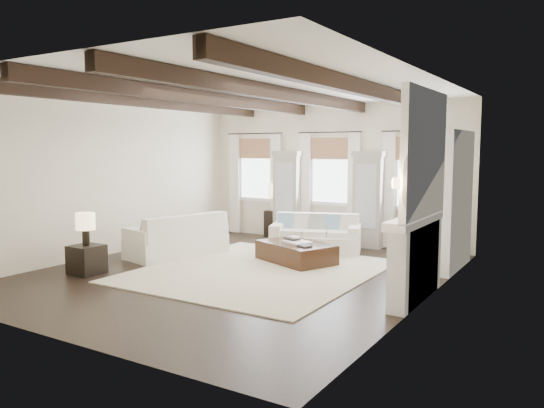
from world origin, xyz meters
The scene contains 16 objects.
ground centered at (0.00, 0.00, 0.00)m, with size 7.50×7.50×0.00m, color black.
room_shell centered at (0.75, 0.90, 1.89)m, with size 6.54×7.54×3.22m.
area_rug centered at (0.22, 0.31, 0.01)m, with size 3.83×4.31×0.02m, color beige.
sofa_back centered at (0.26, 2.46, 0.32)m, with size 2.03×1.42×0.79m.
sofa_left centered at (-1.90, 0.58, 0.35)m, with size 1.36×2.17×0.86m.
ottoman centered at (0.43, 1.28, 0.19)m, with size 1.46×0.91×0.38m, color black.
tray centered at (0.47, 1.26, 0.40)m, with size 0.50×0.38×0.04m, color white.
book_lower centered at (0.32, 1.33, 0.44)m, with size 0.26×0.20×0.04m, color #262628.
book_upper centered at (0.35, 1.33, 0.48)m, with size 0.22×0.17×0.03m, color beige.
book_loose centered at (0.77, 1.00, 0.40)m, with size 0.24×0.18×0.03m, color #262628.
side_table_front centered at (-2.23, -1.43, 0.25)m, with size 0.51×0.51×0.51m, color black.
lamp_front centered at (-2.23, -1.43, 0.89)m, with size 0.33×0.33×0.57m.
side_table_back centered at (-1.46, 3.67, 0.33)m, with size 0.43×0.43×0.65m, color black.
lamp_back centered at (-1.46, 3.67, 1.11)m, with size 0.39×0.39×0.67m.
candlestick_near centered at (2.90, -0.25, 0.30)m, with size 0.15×0.15×0.73m.
candlestick_far centered at (2.90, 0.24, 0.29)m, with size 0.14×0.14×0.70m.
Camera 1 is at (5.28, -7.47, 2.18)m, focal length 35.00 mm.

